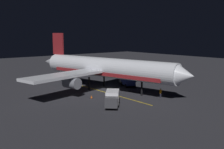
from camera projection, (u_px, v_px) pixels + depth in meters
ground_plane at (106, 90)px, 55.47m from camera, size 180.00×180.00×0.20m
apron_guide_stripe at (111, 94)px, 51.28m from camera, size 0.51×21.78×0.01m
airliner at (104, 68)px, 55.14m from camera, size 37.03×39.56×12.02m
baggage_truck at (112, 99)px, 42.49m from camera, size 5.24×5.38×2.44m
catering_truck at (127, 80)px, 59.14m from camera, size 4.05×6.04×2.61m
ground_crew_worker at (161, 93)px, 48.29m from camera, size 0.40×0.40×1.74m
traffic_cone_near_left at (91, 97)px, 47.82m from camera, size 0.50×0.50×0.55m
traffic_cone_near_right at (111, 102)px, 44.12m from camera, size 0.50×0.50×0.55m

